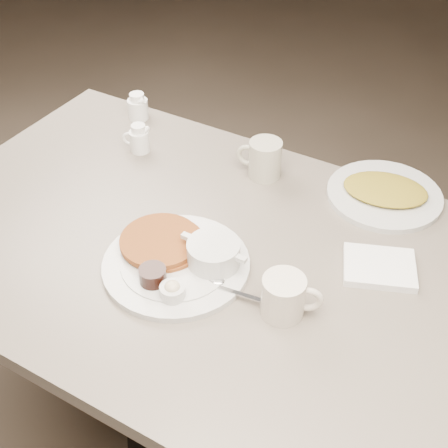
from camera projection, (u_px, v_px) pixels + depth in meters
The scene contains 8 objects.
diner_table at pixel (220, 304), 1.48m from camera, with size 1.50×0.90×0.75m.
main_plate at pixel (181, 258), 1.32m from camera, with size 0.39×0.33×0.07m.
coffee_mug_near at pixel (285, 296), 1.20m from camera, with size 0.13×0.11×0.09m.
napkin at pixel (379, 267), 1.32m from camera, with size 0.19×0.17×0.02m.
coffee_mug_far at pixel (264, 159), 1.56m from camera, with size 0.13×0.10×0.10m.
creamer_left at pixel (139, 139), 1.66m from camera, with size 0.08×0.05×0.08m.
creamer_right at pixel (138, 107), 1.79m from camera, with size 0.08×0.06×0.08m.
hash_plate at pixel (385, 193), 1.51m from camera, with size 0.34×0.34×0.04m.
Camera 1 is at (0.51, -0.86, 1.69)m, focal length 48.99 mm.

